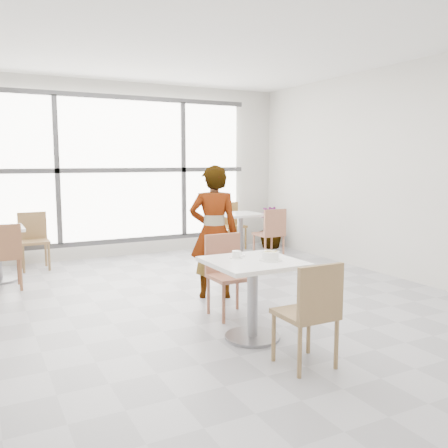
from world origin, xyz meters
name	(u,v)px	position (x,y,z in m)	size (l,w,h in m)	color
floor	(212,308)	(0.00, 0.00, 0.00)	(7.00, 7.00, 0.00)	#9E9EA5
ceiling	(211,32)	(0.00, 0.00, 3.00)	(7.00, 7.00, 0.00)	white
wall_back	(123,170)	(0.00, 3.50, 1.50)	(6.00, 6.00, 0.00)	silver
wall_right	(407,172)	(3.00, 0.00, 1.50)	(7.00, 7.00, 0.00)	silver
window	(124,170)	(0.00, 3.44, 1.50)	(4.60, 0.07, 2.52)	white
main_table	(253,284)	(-0.07, -1.00, 0.52)	(0.80, 0.80, 0.75)	white
chair_near	(311,308)	(0.01, -1.79, 0.50)	(0.42, 0.42, 0.87)	olive
chair_far	(227,269)	(0.07, -0.25, 0.50)	(0.42, 0.42, 0.87)	#A06249
oatmeal_bowl	(270,256)	(0.07, -1.09, 0.79)	(0.21, 0.21, 0.10)	white
coffee_cup	(237,255)	(-0.15, -0.85, 0.78)	(0.16, 0.13, 0.07)	white
person	(214,232)	(0.23, 0.41, 0.80)	(0.59, 0.39, 1.61)	black
bg_table_right	(240,228)	(1.80, 2.54, 0.49)	(0.70, 0.70, 0.75)	silver
bg_chair_left_near	(4,252)	(-2.02, 1.91, 0.50)	(0.42, 0.42, 0.87)	brown
bg_chair_left_far	(33,237)	(-1.54, 3.11, 0.50)	(0.42, 0.42, 0.87)	olive
bg_chair_right_near	(271,231)	(2.06, 1.95, 0.50)	(0.42, 0.42, 0.87)	#9F634A
bg_chair_right_far	(231,222)	(2.01, 3.28, 0.50)	(0.42, 0.42, 0.87)	olive
plant_right	(271,228)	(2.70, 2.94, 0.39)	(0.44, 0.44, 0.78)	#508044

